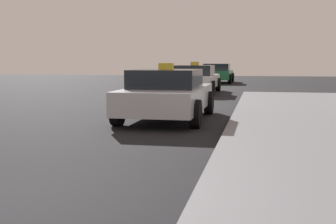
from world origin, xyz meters
name	(u,v)px	position (x,y,z in m)	size (l,w,h in m)	color
car_silver	(167,94)	(0.38, 7.52, 0.65)	(2.02, 4.15, 1.43)	#B7B7BF
car_white	(195,79)	(-0.24, 16.85, 0.65)	(2.06, 4.45, 1.43)	white
car_green	(217,73)	(-0.12, 26.40, 0.65)	(2.07, 4.27, 1.27)	#196638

